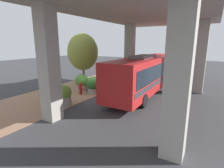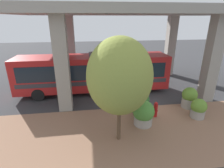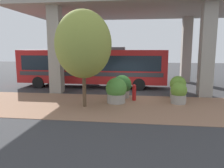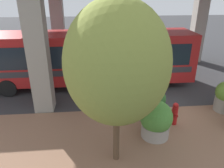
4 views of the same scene
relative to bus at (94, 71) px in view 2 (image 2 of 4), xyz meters
name	(u,v)px [view 2 (image 2 of 4)]	position (x,y,z in m)	size (l,w,h in m)	color
ground_plane	(141,107)	(-3.34, -3.32, -1.91)	(80.00, 80.00, 0.00)	#38383A
sidewalk_strip	(155,130)	(-6.34, -3.32, -1.90)	(6.00, 40.00, 0.02)	#936B51
overpass	(131,18)	(0.66, -3.32, 4.29)	(9.40, 18.95, 7.08)	#9E998E
bus	(94,71)	(0.00, 0.00, 0.00)	(2.74, 12.79, 3.51)	#B21E1E
fire_hydrant	(156,109)	(-4.82, -3.87, -1.36)	(0.53, 0.26, 1.08)	#B21919
planter_front	(189,98)	(-3.88, -6.78, -1.12)	(1.08, 1.08, 1.56)	#9E998E
planter_middle	(140,102)	(-4.03, -3.00, -1.12)	(1.32, 1.32, 1.58)	#9E998E
planter_back	(198,108)	(-5.30, -6.61, -1.24)	(0.99, 0.99, 1.34)	#9E998E
planter_extra	(143,113)	(-5.59, -2.78, -1.13)	(1.32, 1.32, 1.60)	#9E998E
street_tree_near	(120,77)	(-6.76, -1.04, 1.69)	(3.18, 3.18, 5.52)	brown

